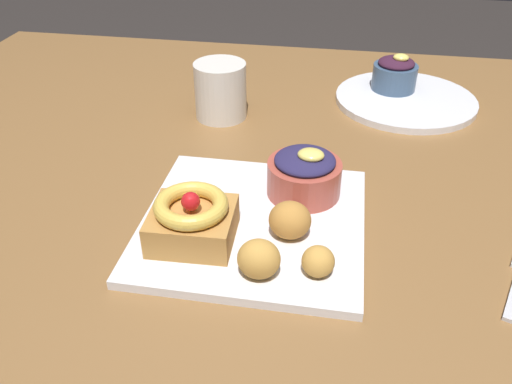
% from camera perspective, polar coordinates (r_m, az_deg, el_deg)
% --- Properties ---
extents(dining_table, '(1.46, 0.96, 0.73)m').
position_cam_1_polar(dining_table, '(0.89, 2.76, -0.39)').
color(dining_table, brown).
rests_on(dining_table, ground_plane).
extents(front_plate, '(0.27, 0.27, 0.01)m').
position_cam_1_polar(front_plate, '(0.68, -0.29, -3.33)').
color(front_plate, white).
rests_on(front_plate, dining_table).
extents(cake_slice, '(0.10, 0.09, 0.07)m').
position_cam_1_polar(cake_slice, '(0.63, -6.82, -2.92)').
color(cake_slice, '#B77F3D').
rests_on(cake_slice, front_plate).
extents(berry_ramekin, '(0.10, 0.10, 0.07)m').
position_cam_1_polar(berry_ramekin, '(0.71, 5.17, 1.94)').
color(berry_ramekin, '#B24C3D').
rests_on(berry_ramekin, front_plate).
extents(fritter_front, '(0.05, 0.05, 0.05)m').
position_cam_1_polar(fritter_front, '(0.63, 3.63, -3.00)').
color(fritter_front, '#BC7F38').
rests_on(fritter_front, front_plate).
extents(fritter_middle, '(0.05, 0.04, 0.04)m').
position_cam_1_polar(fritter_middle, '(0.58, 0.31, -7.13)').
color(fritter_middle, gold).
rests_on(fritter_middle, front_plate).
extents(fritter_back, '(0.04, 0.04, 0.03)m').
position_cam_1_polar(fritter_back, '(0.59, 6.63, -7.34)').
color(fritter_back, gold).
rests_on(fritter_back, front_plate).
extents(back_plate, '(0.25, 0.25, 0.01)m').
position_cam_1_polar(back_plate, '(1.03, 15.62, 9.42)').
color(back_plate, white).
rests_on(back_plate, dining_table).
extents(back_ramekin, '(0.08, 0.08, 0.07)m').
position_cam_1_polar(back_ramekin, '(1.05, 14.58, 12.11)').
color(back_ramekin, '#3D5675').
rests_on(back_ramekin, back_plate).
extents(coffee_mug, '(0.09, 0.09, 0.10)m').
position_cam_1_polar(coffee_mug, '(0.93, -3.80, 10.73)').
color(coffee_mug, silver).
rests_on(coffee_mug, dining_table).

